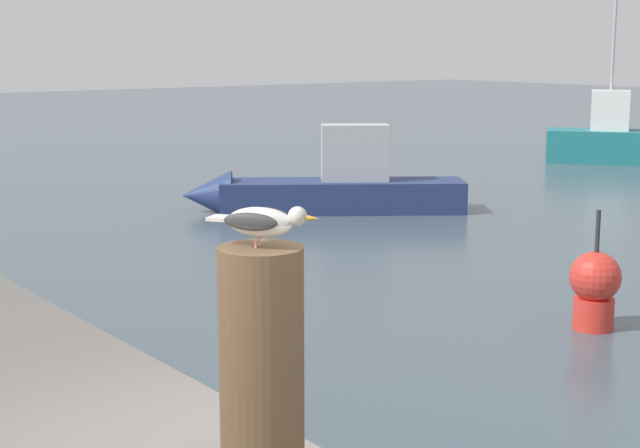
# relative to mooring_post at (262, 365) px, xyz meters

# --- Properties ---
(mooring_post) EXTENTS (0.29, 0.29, 0.82)m
(mooring_post) POSITION_rel_mooring_post_xyz_m (0.00, 0.00, 0.00)
(mooring_post) COLOR #4C3823
(mooring_post) RESTS_ON harbor_quay
(seagull) EXTENTS (0.35, 0.26, 0.14)m
(seagull) POSITION_rel_mooring_post_xyz_m (0.01, 0.00, 0.50)
(seagull) COLOR tan
(seagull) RESTS_ON mooring_post
(boat_navy) EXTENTS (3.82, 4.86, 1.77)m
(boat_navy) POSITION_rel_mooring_post_xyz_m (-11.57, 9.06, -1.57)
(boat_navy) COLOR navy
(boat_navy) RESTS_ON ground_plane
(channel_buoy) EXTENTS (0.56, 0.56, 1.33)m
(channel_buoy) POSITION_rel_mooring_post_xyz_m (-3.71, 6.85, -1.53)
(channel_buoy) COLOR red
(channel_buoy) RESTS_ON ground_plane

